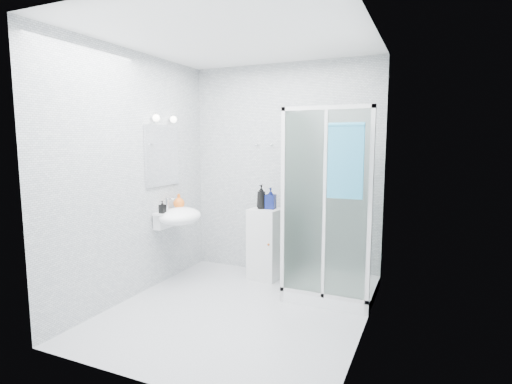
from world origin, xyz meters
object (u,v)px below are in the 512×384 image
at_px(hand_towel, 346,159).
at_px(shampoo_bottle_b, 271,198).
at_px(storage_cabinet, 266,243).
at_px(shampoo_bottle_a, 261,197).
at_px(shower_enclosure, 324,255).
at_px(soap_dispenser_orange, 179,201).
at_px(wall_basin, 178,217).
at_px(soap_dispenser_black, 162,207).

xyz_separation_m(hand_towel, shampoo_bottle_b, (-1.02, 0.68, -0.51)).
bearing_deg(storage_cabinet, shampoo_bottle_a, -144.98).
height_order(shower_enclosure, hand_towel, shower_enclosure).
bearing_deg(soap_dispenser_orange, wall_basin, -58.92).
bearing_deg(wall_basin, storage_cabinet, 33.74).
bearing_deg(wall_basin, shampoo_bottle_a, 33.94).
distance_m(shampoo_bottle_a, shampoo_bottle_b, 0.11).
bearing_deg(hand_towel, storage_cabinet, 148.33).
bearing_deg(shampoo_bottle_a, wall_basin, -146.06).
bearing_deg(soap_dispenser_black, shampoo_bottle_b, 38.17).
distance_m(shower_enclosure, shampoo_bottle_b, 0.95).
height_order(shower_enclosure, shampoo_bottle_a, shower_enclosure).
relative_size(wall_basin, soap_dispenser_black, 3.97).
distance_m(storage_cabinet, soap_dispenser_black, 1.31).
bearing_deg(storage_cabinet, soap_dispenser_black, -135.74).
distance_m(shower_enclosure, soap_dispenser_orange, 1.83).
xyz_separation_m(wall_basin, shampoo_bottle_b, (0.92, 0.59, 0.19)).
relative_size(shampoo_bottle_a, shampoo_bottle_b, 1.14).
height_order(hand_towel, soap_dispenser_black, hand_towel).
relative_size(shampoo_bottle_a, soap_dispenser_black, 2.06).
distance_m(wall_basin, shampoo_bottle_b, 1.11).
distance_m(shower_enclosure, soap_dispenser_black, 1.87).
xyz_separation_m(storage_cabinet, soap_dispenser_orange, (-0.96, -0.41, 0.52)).
xyz_separation_m(shower_enclosure, hand_towel, (0.28, -0.40, 1.05)).
relative_size(wall_basin, hand_towel, 0.80).
relative_size(shower_enclosure, shampoo_bottle_b, 7.83).
bearing_deg(shampoo_bottle_a, hand_towel, -29.55).
distance_m(wall_basin, hand_towel, 2.06).
xyz_separation_m(shower_enclosure, shampoo_bottle_b, (-0.74, 0.28, 0.54)).
bearing_deg(shower_enclosure, soap_dispenser_black, -163.68).
bearing_deg(shampoo_bottle_b, wall_basin, -147.26).
relative_size(hand_towel, shampoo_bottle_a, 2.42).
distance_m(hand_towel, soap_dispenser_orange, 2.12).
bearing_deg(shower_enclosure, storage_cabinet, 161.77).
bearing_deg(shampoo_bottle_a, soap_dispenser_orange, -157.32).
bearing_deg(wall_basin, hand_towel, -2.51).
distance_m(shower_enclosure, hand_towel, 1.16).
height_order(shower_enclosure, storage_cabinet, shower_enclosure).
xyz_separation_m(storage_cabinet, shampoo_bottle_b, (0.06, 0.01, 0.56)).
bearing_deg(hand_towel, shower_enclosure, 125.05).
height_order(wall_basin, shampoo_bottle_a, shampoo_bottle_a).
bearing_deg(soap_dispenser_black, wall_basin, 68.68).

